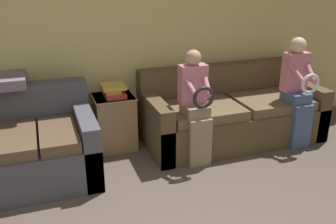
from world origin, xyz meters
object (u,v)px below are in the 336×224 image
object	(u,v)px
book_stack	(113,91)
throw_pillow	(1,81)
side_shelf	(115,121)
child_right_seated	(298,88)
child_left_seated	(196,103)
couch_side	(20,150)
couch_main	(231,114)

from	to	relation	value
book_stack	throw_pillow	bearing A→B (deg)	-179.90
side_shelf	book_stack	size ratio (longest dim) A/B	2.07
child_right_seated	book_stack	size ratio (longest dim) A/B	4.12
child_left_seated	couch_side	bearing A→B (deg)	172.64
child_left_seated	side_shelf	xyz separation A→B (m)	(-0.73, 0.59, -0.33)
child_left_seated	throw_pillow	xyz separation A→B (m)	(-1.82, 0.57, 0.25)
couch_side	side_shelf	bearing A→B (deg)	20.12
couch_side	side_shelf	size ratio (longest dim) A/B	2.30
child_right_seated	throw_pillow	world-z (taller)	child_right_seated
couch_main	couch_side	bearing A→B (deg)	-176.54
couch_side	child_left_seated	bearing A→B (deg)	-7.36
child_left_seated	child_right_seated	distance (m)	1.24
couch_main	throw_pillow	world-z (taller)	throw_pillow
couch_main	book_stack	distance (m)	1.41
child_right_seated	book_stack	distance (m)	2.05
couch_side	throw_pillow	world-z (taller)	throw_pillow
couch_main	throw_pillow	distance (m)	2.52
couch_main	book_stack	size ratio (longest dim) A/B	6.99
child_right_seated	couch_side	bearing A→B (deg)	175.81
child_right_seated	couch_main	bearing A→B (deg)	149.99
child_right_seated	child_left_seated	bearing A→B (deg)	-179.74
child_left_seated	child_right_seated	xyz separation A→B (m)	(1.24, 0.01, 0.03)
couch_main	side_shelf	xyz separation A→B (m)	(-1.35, 0.22, 0.01)
couch_side	throw_pillow	xyz separation A→B (m)	(-0.10, 0.35, 0.59)
couch_side	side_shelf	world-z (taller)	couch_side
couch_side	couch_main	bearing A→B (deg)	3.46
child_left_seated	book_stack	xyz separation A→B (m)	(-0.72, 0.57, 0.04)
couch_main	child_right_seated	world-z (taller)	child_right_seated
couch_side	book_stack	bearing A→B (deg)	19.44
child_left_seated	throw_pillow	world-z (taller)	child_left_seated
couch_side	book_stack	distance (m)	1.12
child_right_seated	throw_pillow	xyz separation A→B (m)	(-3.06, 0.57, 0.22)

